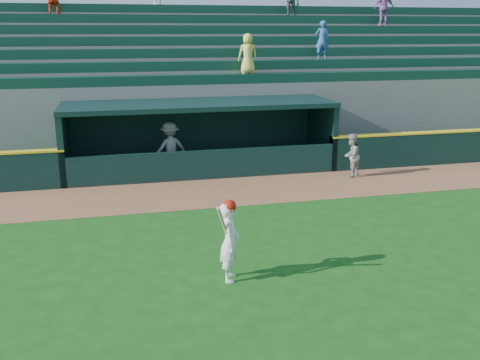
{
  "coord_description": "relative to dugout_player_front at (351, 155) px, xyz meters",
  "views": [
    {
      "loc": [
        -2.96,
        -10.73,
        4.85
      ],
      "look_at": [
        0.0,
        1.6,
        1.3
      ],
      "focal_mm": 40.0,
      "sensor_mm": 36.0,
      "label": 1
    }
  ],
  "objects": [
    {
      "name": "stands",
      "position": [
        -4.88,
        6.92,
        1.65
      ],
      "size": [
        34.5,
        6.25,
        7.59
      ],
      "color": "slate",
      "rests_on": "ground"
    },
    {
      "name": "ground",
      "position": [
        -4.87,
        -5.66,
        -0.75
      ],
      "size": [
        120.0,
        120.0,
        0.0
      ],
      "primitive_type": "plane",
      "color": "#154912",
      "rests_on": "ground"
    },
    {
      "name": "batter_at_plate",
      "position": [
        -5.73,
        -6.73,
        0.1
      ],
      "size": [
        0.6,
        0.78,
        1.7
      ],
      "color": "white",
      "rests_on": "ground"
    },
    {
      "name": "warning_track",
      "position": [
        -4.87,
        -0.76,
        -0.75
      ],
      "size": [
        40.0,
        3.0,
        0.01
      ],
      "primitive_type": "cube",
      "color": "brown",
      "rests_on": "ground"
    },
    {
      "name": "dugout",
      "position": [
        -4.87,
        2.35,
        0.61
      ],
      "size": [
        9.4,
        2.8,
        2.46
      ],
      "color": "slate",
      "rests_on": "ground"
    },
    {
      "name": "dugout_player_inside",
      "position": [
        -5.95,
        1.82,
        0.17
      ],
      "size": [
        1.32,
        0.95,
        1.84
      ],
      "primitive_type": "imported",
      "rotation": [
        0.0,
        0.0,
        3.39
      ],
      "color": "#989793",
      "rests_on": "ground"
    },
    {
      "name": "dugout_player_front",
      "position": [
        0.0,
        0.0,
        0.0
      ],
      "size": [
        0.92,
        0.9,
        1.5
      ],
      "primitive_type": "imported",
      "rotation": [
        0.0,
        0.0,
        3.84
      ],
      "color": "gray",
      "rests_on": "ground"
    }
  ]
}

